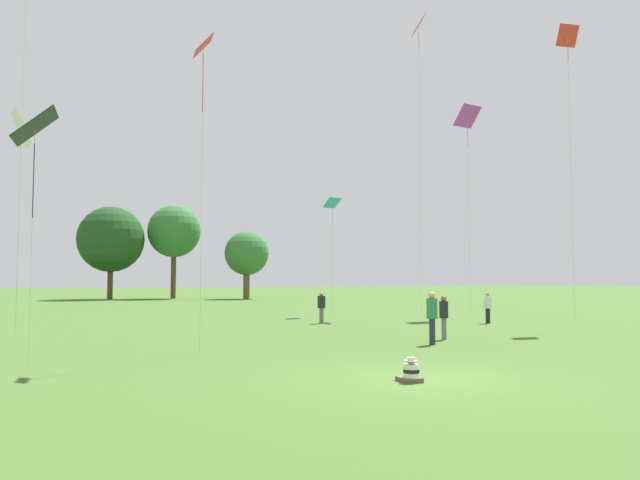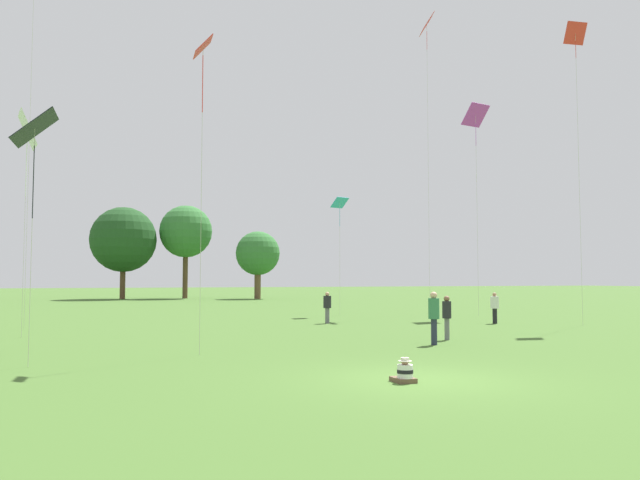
{
  "view_description": "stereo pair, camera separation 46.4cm",
  "coord_description": "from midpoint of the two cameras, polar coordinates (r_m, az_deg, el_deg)",
  "views": [
    {
      "loc": [
        -7.39,
        -11.88,
        2.2
      ],
      "look_at": [
        -0.15,
        5.8,
        3.39
      ],
      "focal_mm": 35.0,
      "sensor_mm": 36.0,
      "label": 1
    },
    {
      "loc": [
        -6.96,
        -12.05,
        2.2
      ],
      "look_at": [
        -0.15,
        5.8,
        3.39
      ],
      "focal_mm": 35.0,
      "sensor_mm": 36.0,
      "label": 2
    }
  ],
  "objects": [
    {
      "name": "seated_toddler",
      "position": [
        13.68,
        8.72,
        -11.9
      ],
      "size": [
        0.42,
        0.53,
        0.54
      ],
      "rotation": [
        0.0,
        0.0,
        -0.01
      ],
      "color": "brown",
      "rests_on": "ground"
    },
    {
      "name": "person_standing_1",
      "position": [
        31.01,
        1.1,
        -5.96
      ],
      "size": [
        0.41,
        0.41,
        1.55
      ],
      "rotation": [
        0.0,
        0.0,
        1.51
      ],
      "color": "slate",
      "rests_on": "ground"
    },
    {
      "name": "kite_0",
      "position": [
        39.36,
        14.37,
        10.72
      ],
      "size": [
        1.64,
        1.22,
        12.63
      ],
      "rotation": [
        0.0,
        0.0,
        2.53
      ],
      "color": "#B738C6",
      "rests_on": "ground"
    },
    {
      "name": "distant_tree_1",
      "position": [
        72.3,
        -11.99,
        0.74
      ],
      "size": [
        5.92,
        5.92,
        10.54
      ],
      "color": "brown",
      "rests_on": "ground"
    },
    {
      "name": "person_standing_2",
      "position": [
        23.15,
        12.09,
        -6.59
      ],
      "size": [
        0.44,
        0.44,
        1.59
      ],
      "rotation": [
        0.0,
        0.0,
        4.18
      ],
      "color": "slate",
      "rests_on": "ground"
    },
    {
      "name": "person_standing_3",
      "position": [
        21.32,
        10.99,
        -6.59
      ],
      "size": [
        0.51,
        0.51,
        1.77
      ],
      "rotation": [
        0.0,
        0.0,
        5.32
      ],
      "color": "#282D42",
      "rests_on": "ground"
    },
    {
      "name": "kite_2",
      "position": [
        17.65,
        -23.94,
        9.04
      ],
      "size": [
        1.09,
        1.37,
        6.49
      ],
      "rotation": [
        0.0,
        0.0,
        3.85
      ],
      "color": "#1E2328",
      "rests_on": "ground"
    },
    {
      "name": "kite_1",
      "position": [
        43.86,
        10.06,
        18.23
      ],
      "size": [
        1.19,
        1.59,
        19.58
      ],
      "rotation": [
        0.0,
        0.0,
        3.6
      ],
      "color": "red",
      "rests_on": "ground"
    },
    {
      "name": "kite_4",
      "position": [
        19.56,
        -9.97,
        15.82
      ],
      "size": [
        0.57,
        0.79,
        9.41
      ],
      "rotation": [
        0.0,
        0.0,
        3.86
      ],
      "color": "red",
      "rests_on": "ground"
    },
    {
      "name": "ground_plane",
      "position": [
        14.12,
        10.19,
        -12.48
      ],
      "size": [
        300.0,
        300.0,
        0.0
      ],
      "primitive_type": "plane",
      "color": "#426628"
    },
    {
      "name": "kite_3",
      "position": [
        26.53,
        -24.73,
        8.89
      ],
      "size": [
        0.82,
        1.52,
        8.55
      ],
      "rotation": [
        0.0,
        0.0,
        0.95
      ],
      "color": "white",
      "rests_on": "ground"
    },
    {
      "name": "distant_tree_2",
      "position": [
        69.38,
        -5.52,
        -1.25
      ],
      "size": [
        4.87,
        4.87,
        7.48
      ],
      "color": "brown",
      "rests_on": "ground"
    },
    {
      "name": "distant_tree_0",
      "position": [
        71.7,
        -17.36,
        0.03
      ],
      "size": [
        7.16,
        7.16,
        10.1
      ],
      "color": "brown",
      "rests_on": "ground"
    },
    {
      "name": "kite_7",
      "position": [
        34.31,
        22.71,
        16.27
      ],
      "size": [
        1.12,
        0.6,
        14.68
      ],
      "rotation": [
        0.0,
        0.0,
        2.2
      ],
      "color": "red",
      "rests_on": "ground"
    },
    {
      "name": "kite_6",
      "position": [
        38.2,
        2.16,
        3.17
      ],
      "size": [
        1.08,
        0.95,
        7.16
      ],
      "rotation": [
        0.0,
        0.0,
        2.61
      ],
      "color": "#339EDB",
      "rests_on": "ground"
    },
    {
      "name": "person_standing_4",
      "position": [
        32.11,
        16.08,
        -5.77
      ],
      "size": [
        0.56,
        0.56,
        1.53
      ],
      "rotation": [
        0.0,
        0.0,
        4.06
      ],
      "color": "black",
      "rests_on": "ground"
    }
  ]
}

